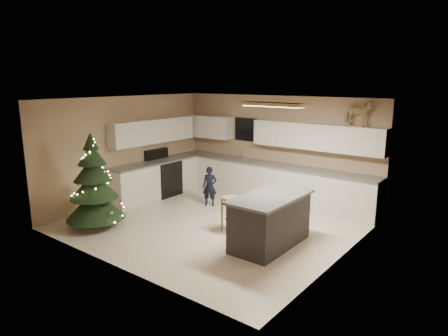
{
  "coord_description": "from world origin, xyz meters",
  "views": [
    {
      "loc": [
        5.06,
        -6.18,
        2.98
      ],
      "look_at": [
        0.0,
        0.35,
        1.15
      ],
      "focal_mm": 32.0,
      "sensor_mm": 36.0,
      "label": 1
    }
  ],
  "objects_px": {
    "toddler": "(210,186)",
    "bar_stool": "(231,206)",
    "island": "(270,220)",
    "rocking_horse": "(358,113)",
    "christmas_tree": "(94,189)"
  },
  "relations": [
    {
      "from": "island",
      "to": "bar_stool",
      "type": "xyz_separation_m",
      "value": [
        -0.98,
        0.13,
        0.06
      ]
    },
    {
      "from": "island",
      "to": "toddler",
      "type": "height_order",
      "value": "same"
    },
    {
      "from": "bar_stool",
      "to": "rocking_horse",
      "type": "xyz_separation_m",
      "value": [
        1.55,
        2.43,
        1.75
      ]
    },
    {
      "from": "island",
      "to": "rocking_horse",
      "type": "relative_size",
      "value": 2.62
    },
    {
      "from": "toddler",
      "to": "christmas_tree",
      "type": "bearing_deg",
      "value": -139.48
    },
    {
      "from": "christmas_tree",
      "to": "rocking_horse",
      "type": "xyz_separation_m",
      "value": [
        3.94,
        3.92,
        1.48
      ]
    },
    {
      "from": "rocking_horse",
      "to": "toddler",
      "type": "bearing_deg",
      "value": 112.7
    },
    {
      "from": "rocking_horse",
      "to": "island",
      "type": "bearing_deg",
      "value": 164.81
    },
    {
      "from": "bar_stool",
      "to": "toddler",
      "type": "relative_size",
      "value": 0.75
    },
    {
      "from": "toddler",
      "to": "bar_stool",
      "type": "bearing_deg",
      "value": -64.52
    },
    {
      "from": "christmas_tree",
      "to": "toddler",
      "type": "height_order",
      "value": "christmas_tree"
    },
    {
      "from": "christmas_tree",
      "to": "island",
      "type": "bearing_deg",
      "value": 22.13
    },
    {
      "from": "toddler",
      "to": "rocking_horse",
      "type": "distance_m",
      "value": 3.75
    },
    {
      "from": "island",
      "to": "bar_stool",
      "type": "height_order",
      "value": "island"
    },
    {
      "from": "island",
      "to": "bar_stool",
      "type": "bearing_deg",
      "value": 172.57
    }
  ]
}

